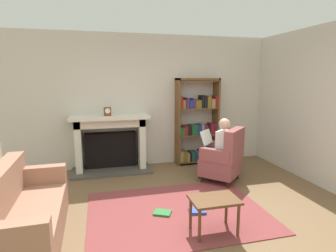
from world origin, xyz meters
TOP-DOWN VIEW (x-y plane):
  - ground at (0.00, 0.00)m, footprint 14.00×14.00m
  - back_wall at (0.00, 2.55)m, footprint 5.60×0.10m
  - side_wall_right at (2.65, 1.25)m, footprint 0.10×5.20m
  - area_rug at (0.00, 0.30)m, footprint 2.40×1.80m
  - fireplace at (-0.79, 2.30)m, footprint 1.53×0.64m
  - mantel_clock at (-0.83, 2.20)m, footprint 0.14×0.14m
  - bookshelf at (1.04, 2.33)m, footprint 0.90×0.32m
  - armchair_reading at (1.12, 1.19)m, footprint 0.89×0.89m
  - seated_reader at (1.04, 1.27)m, footprint 0.58×0.58m
  - sofa_floral at (-1.87, 0.04)m, footprint 0.76×1.72m
  - side_table at (0.28, -0.30)m, footprint 0.56×0.39m
  - scattered_books at (0.06, 0.23)m, footprint 0.74×0.31m

SIDE VIEW (x-z plane):
  - ground at x=0.00m, z-range 0.00..0.00m
  - area_rug at x=0.00m, z-range 0.00..0.01m
  - scattered_books at x=0.06m, z-range 0.01..0.05m
  - sofa_floral at x=-1.87m, z-range -0.10..0.75m
  - side_table at x=0.28m, z-range 0.15..0.59m
  - armchair_reading at x=1.12m, z-range -0.06..0.91m
  - fireplace at x=-0.79m, z-range 0.03..1.15m
  - seated_reader at x=1.04m, z-range 0.05..1.19m
  - bookshelf at x=1.04m, z-range -0.04..1.78m
  - mantel_clock at x=-0.83m, z-range 1.12..1.28m
  - back_wall at x=0.00m, z-range 0.00..2.70m
  - side_wall_right at x=2.65m, z-range 0.00..2.70m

